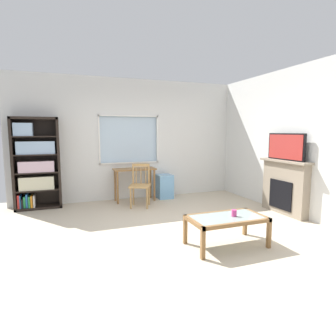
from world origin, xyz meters
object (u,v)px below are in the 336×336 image
object	(u,v)px
plastic_drawer_unit	(164,186)
tv	(286,147)
wooden_chair	(140,185)
sippy_cup	(234,213)
coffee_table	(227,221)
bookshelf	(35,164)
desk_under_window	(135,174)
fireplace	(285,187)

from	to	relation	value
plastic_drawer_unit	tv	bearing A→B (deg)	-50.11
wooden_chair	tv	xyz separation A→B (m)	(2.45, -1.48, 0.83)
plastic_drawer_unit	sippy_cup	distance (m)	3.05
coffee_table	bookshelf	bearing A→B (deg)	130.22
wooden_chair	coffee_table	xyz separation A→B (m)	(0.57, -2.46, -0.11)
desk_under_window	wooden_chair	size ratio (longest dim) A/B	1.05
desk_under_window	coffee_table	size ratio (longest dim) A/B	0.89
coffee_table	wooden_chair	bearing A→B (deg)	103.05
desk_under_window	fireplace	world-z (taller)	fireplace
desk_under_window	sippy_cup	size ratio (longest dim) A/B	10.48
fireplace	bookshelf	bearing A→B (deg)	154.97
desk_under_window	sippy_cup	bearing A→B (deg)	-77.48
desk_under_window	wooden_chair	xyz separation A→B (m)	(-0.01, -0.52, -0.15)
fireplace	tv	size ratio (longest dim) A/B	1.27
coffee_table	sippy_cup	xyz separation A→B (m)	(0.11, -0.02, 0.10)
bookshelf	coffee_table	distance (m)	4.07
bookshelf	tv	size ratio (longest dim) A/B	2.07
fireplace	tv	world-z (taller)	tv
tv	fireplace	bearing A→B (deg)	0.00
tv	desk_under_window	bearing A→B (deg)	140.75
coffee_table	desk_under_window	bearing A→B (deg)	100.65
bookshelf	sippy_cup	distance (m)	4.14
wooden_chair	fireplace	bearing A→B (deg)	-30.90
desk_under_window	coffee_table	bearing A→B (deg)	-79.35
bookshelf	tv	distance (m)	4.97
bookshelf	wooden_chair	size ratio (longest dim) A/B	2.08
fireplace	tv	bearing A→B (deg)	180.00
bookshelf	desk_under_window	xyz separation A→B (m)	(2.05, -0.11, -0.32)
coffee_table	tv	bearing A→B (deg)	27.35
bookshelf	tv	world-z (taller)	bookshelf
desk_under_window	fireplace	distance (m)	3.17
fireplace	wooden_chair	bearing A→B (deg)	149.10
tv	coffee_table	size ratio (longest dim) A/B	0.85
tv	sippy_cup	xyz separation A→B (m)	(-1.78, -0.99, -0.83)
desk_under_window	plastic_drawer_unit	bearing A→B (deg)	3.90
desk_under_window	plastic_drawer_unit	xyz separation A→B (m)	(0.73, 0.05, -0.33)
desk_under_window	fireplace	xyz separation A→B (m)	(2.46, -2.00, -0.09)
bookshelf	coffee_table	xyz separation A→B (m)	(2.60, -3.08, -0.57)
fireplace	tv	distance (m)	0.77
plastic_drawer_unit	coffee_table	distance (m)	3.03
bookshelf	plastic_drawer_unit	bearing A→B (deg)	-1.19
coffee_table	sippy_cup	distance (m)	0.15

